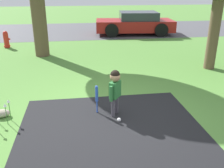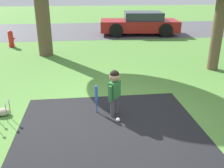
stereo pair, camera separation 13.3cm
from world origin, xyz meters
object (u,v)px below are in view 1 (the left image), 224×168
at_px(fire_hydrant, 6,40).
at_px(sports_ball, 119,120).
at_px(parked_car, 135,23).
at_px(child, 115,86).
at_px(baseball_bat, 97,95).

bearing_deg(fire_hydrant, sports_ball, -61.98).
bearing_deg(parked_car, sports_ball, 80.63).
distance_m(sports_ball, fire_hydrant, 7.55).
xyz_separation_m(sports_ball, parked_car, (2.43, 8.99, 0.53)).
bearing_deg(child, fire_hydrant, 64.67).
bearing_deg(sports_ball, child, 96.55).
distance_m(baseball_bat, fire_hydrant, 7.00).
bearing_deg(parked_car, child, 79.96).
relative_size(fire_hydrant, parked_car, 0.17).
distance_m(sports_ball, parked_car, 9.33).
relative_size(child, sports_ball, 12.54).
xyz_separation_m(child, parked_car, (2.47, 8.71, -0.04)).
bearing_deg(baseball_bat, child, -21.46).
distance_m(child, sports_ball, 0.63).
bearing_deg(child, sports_ball, -137.63).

